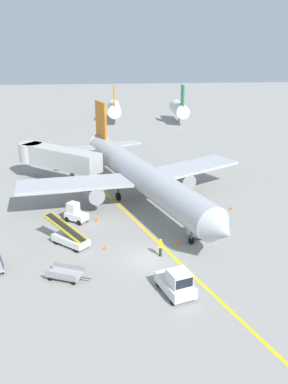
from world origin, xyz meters
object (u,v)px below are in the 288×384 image
baggage_cart_empty_trailing (65,274)px  safety_cone_wingtip_right (97,219)px  safety_cone_wingtip_left (231,208)px  pushback_tug (176,283)px  jet_bridge (54,157)px  ground_crew_marshaller (160,247)px  baggage_tug_near_wing (75,213)px  belt_loader_aft_hold (70,238)px  safety_cone_nose_left (177,243)px  belt_loader_forward_hold (204,227)px  safety_cone_nose_right (105,247)px  airliner (140,174)px

baggage_cart_empty_trailing → safety_cone_wingtip_right: size_ratio=8.57×
safety_cone_wingtip_left → pushback_tug: bearing=-119.7°
jet_bridge → baggage_cart_empty_trailing: size_ratio=3.06×
ground_crew_marshaller → safety_cone_wingtip_left: (9.51, 9.92, -0.69)m
baggage_tug_near_wing → jet_bridge: bearing=104.7°
jet_bridge → safety_cone_wingtip_right: size_ratio=26.27×
baggage_cart_empty_trailing → ground_crew_marshaller: size_ratio=2.22×
belt_loader_aft_hold → baggage_tug_near_wing: bearing=87.7°
safety_cone_nose_left → belt_loader_forward_hold: bearing=33.9°
pushback_tug → safety_cone_wingtip_right: (-6.18, 14.20, -0.77)m
baggage_cart_empty_trailing → safety_cone_wingtip_left: size_ratio=8.57×
belt_loader_forward_hold → ground_crew_marshaller: 6.42m
baggage_cart_empty_trailing → safety_cone_nose_left: size_ratio=8.57×
pushback_tug → safety_cone_nose_right: (-5.36, 7.71, -0.77)m
safety_cone_nose_left → airliner: bearing=102.8°
safety_cone_wingtip_left → safety_cone_nose_left: bearing=-133.9°
jet_bridge → ground_crew_marshaller: 24.78m
belt_loader_forward_hold → ground_crew_marshaller: size_ratio=2.80×
baggage_cart_empty_trailing → safety_cone_nose_right: size_ratio=8.57×
jet_bridge → pushback_tug: bearing=-66.6°
airliner → ground_crew_marshaller: size_ratio=20.17×
airliner → safety_cone_wingtip_right: airliner is taller
ground_crew_marshaller → baggage_tug_near_wing: bearing=133.9°
belt_loader_forward_hold → safety_cone_wingtip_left: 7.43m
belt_loader_aft_hold → safety_cone_wingtip_right: belt_loader_aft_hold is taller
baggage_tug_near_wing → safety_cone_nose_right: size_ratio=6.12×
belt_loader_aft_hold → baggage_cart_empty_trailing: 5.93m
jet_bridge → safety_cone_nose_right: bearing=-71.7°
baggage_tug_near_wing → ground_crew_marshaller: bearing=-46.1°
ground_crew_marshaller → pushback_tug: bearing=-85.9°
baggage_tug_near_wing → safety_cone_wingtip_right: 2.40m
safety_cone_wingtip_left → baggage_tug_near_wing: bearing=-174.9°
pushback_tug → belt_loader_aft_hold: belt_loader_aft_hold is taller
belt_loader_forward_hold → safety_cone_wingtip_right: (-10.72, 4.14, -0.56)m
safety_cone_wingtip_left → safety_cone_wingtip_right: size_ratio=1.00×
baggage_tug_near_wing → baggage_cart_empty_trailing: 11.39m
pushback_tug → baggage_cart_empty_trailing: (-8.65, 2.97, -0.53)m
safety_cone_nose_left → ground_crew_marshaller: bearing=-133.3°
safety_cone_nose_right → safety_cone_wingtip_right: 6.55m
airliner → belt_loader_aft_hold: size_ratio=7.54×
airliner → baggage_cart_empty_trailing: (-7.51, -16.50, -2.95)m
belt_loader_aft_hold → safety_cone_nose_left: bearing=-5.1°
baggage_tug_near_wing → safety_cone_nose_right: 7.38m
safety_cone_wingtip_right → safety_cone_nose_left: bearing=-39.1°
safety_cone_nose_right → belt_loader_aft_hold: bearing=160.3°
baggage_tug_near_wing → safety_cone_wingtip_left: 17.64m
belt_loader_aft_hold → safety_cone_wingtip_right: bearing=64.7°
jet_bridge → safety_cone_nose_right: size_ratio=26.27×
belt_loader_aft_hold → baggage_cart_empty_trailing: size_ratio=1.21×
baggage_tug_near_wing → safety_cone_wingtip_left: (17.55, 1.55, -0.71)m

